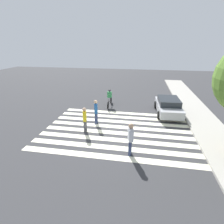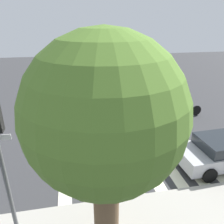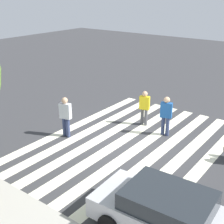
% 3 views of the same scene
% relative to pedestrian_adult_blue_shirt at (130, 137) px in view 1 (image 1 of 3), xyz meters
% --- Properties ---
extents(ground_plane, '(60.00, 60.00, 0.00)m').
position_rel_pedestrian_adult_blue_shirt_xyz_m(ground_plane, '(-2.71, -1.07, -1.04)').
color(ground_plane, '#38383A').
extents(sidewalk_curb, '(36.00, 2.50, 0.14)m').
position_rel_pedestrian_adult_blue_shirt_xyz_m(sidewalk_curb, '(-2.71, 5.18, -0.97)').
color(sidewalk_curb, '#ADA89E').
rests_on(sidewalk_curb, ground_plane).
extents(crosswalk_stripes, '(6.82, 10.00, 0.01)m').
position_rel_pedestrian_adult_blue_shirt_xyz_m(crosswalk_stripes, '(-2.71, -1.07, -1.04)').
color(crosswalk_stripes, '#F2EDCC').
rests_on(crosswalk_stripes, ground_plane).
extents(pedestrian_adult_blue_shirt, '(0.55, 0.35, 1.85)m').
position_rel_pedestrian_adult_blue_shirt_xyz_m(pedestrian_adult_blue_shirt, '(0.00, 0.00, 0.00)').
color(pedestrian_adult_blue_shirt, navy).
rests_on(pedestrian_adult_blue_shirt, ground_plane).
extents(pedestrian_adult_yellow_jacket, '(0.55, 0.36, 1.83)m').
position_rel_pedestrian_adult_blue_shirt_xyz_m(pedestrian_adult_yellow_jacket, '(-3.47, -2.78, -0.01)').
color(pedestrian_adult_yellow_jacket, navy).
rests_on(pedestrian_adult_yellow_jacket, ground_plane).
extents(pedestrian_adult_tall_backpack, '(0.52, 0.34, 1.72)m').
position_rel_pedestrian_adult_blue_shirt_xyz_m(pedestrian_adult_tall_backpack, '(-2.11, -3.18, -0.07)').
color(pedestrian_adult_tall_backpack, '#4C4C51').
rests_on(pedestrian_adult_tall_backpack, ground_plane).
extents(cyclist_far_lane, '(2.39, 0.40, 1.64)m').
position_rel_pedestrian_adult_blue_shirt_xyz_m(cyclist_far_lane, '(-7.40, -2.50, -0.17)').
color(cyclist_far_lane, black).
rests_on(cyclist_far_lane, ground_plane).
extents(car_parked_silver_sedan, '(4.16, 2.08, 1.35)m').
position_rel_pedestrian_adult_blue_shirt_xyz_m(car_parked_silver_sedan, '(-6.42, 2.71, -0.34)').
color(car_parked_silver_sedan, '#B7B7BC').
rests_on(car_parked_silver_sedan, ground_plane).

